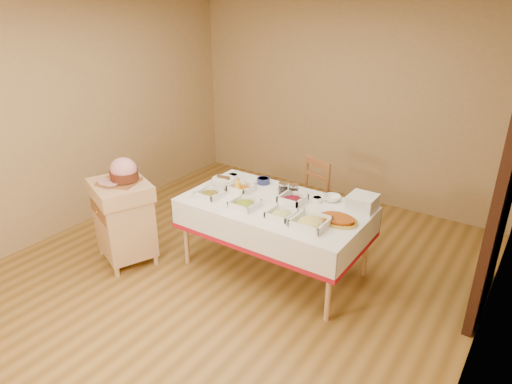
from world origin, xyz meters
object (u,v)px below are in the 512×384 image
preserve_jar_left (283,189)px  brass_platter (338,220)px  butcher_cart (124,217)px  ham_on_board (123,172)px  preserve_jar_right (294,191)px  dining_table (274,218)px  plate_stack (362,202)px  bread_basket (224,182)px  mustard_bottle (238,187)px  dining_chair (307,199)px

preserve_jar_left → brass_platter: bearing=-18.6°
butcher_cart → ham_on_board: 0.50m
preserve_jar_right → brass_platter: bearing=-23.5°
dining_table → preserve_jar_left: (-0.04, 0.23, 0.22)m
ham_on_board → plate_stack: 2.37m
ham_on_board → preserve_jar_left: (1.32, 0.92, -0.19)m
preserve_jar_left → preserve_jar_right: (0.11, 0.02, -0.00)m
butcher_cart → preserve_jar_right: butcher_cart is taller
bread_basket → preserve_jar_right: bearing=14.7°
preserve_jar_left → mustard_bottle: (-0.38, -0.26, 0.02)m
dining_table → preserve_jar_right: (0.07, 0.25, 0.22)m
butcher_cart → dining_table: bearing=27.1°
preserve_jar_left → mustard_bottle: size_ratio=0.72×
preserve_jar_right → brass_platter: size_ratio=0.35×
dining_table → brass_platter: size_ratio=4.99×
dining_table → bread_basket: size_ratio=7.39×
butcher_cart → preserve_jar_left: (1.36, 0.95, 0.31)m
preserve_jar_right → brass_platter: 0.67m
dining_chair → bread_basket: (-0.61, -0.77, 0.33)m
butcher_cart → mustard_bottle: size_ratio=5.01×
butcher_cart → preserve_jar_left: 1.69m
dining_chair → preserve_jar_right: size_ratio=7.30×
ham_on_board → brass_platter: 2.17m
butcher_cart → bread_basket: bearing=46.9°
ham_on_board → preserve_jar_left: bearing=34.7°
mustard_bottle → bread_basket: size_ratio=0.73×
plate_stack → mustard_bottle: bearing=-161.4°
bread_basket → butcher_cart: bearing=-133.1°
preserve_jar_left → bread_basket: size_ratio=0.52×
bread_basket → preserve_jar_left: bearing=15.1°
preserve_jar_left → brass_platter: preserve_jar_left is taller
butcher_cart → preserve_jar_left: size_ratio=6.95×
preserve_jar_left → brass_platter: 0.76m
preserve_jar_left → preserve_jar_right: preserve_jar_left is taller
butcher_cart → brass_platter: (2.09, 0.71, 0.27)m
bread_basket → plate_stack: (1.44, 0.31, 0.02)m
dining_table → plate_stack: bearing=25.6°
ham_on_board → brass_platter: ham_on_board is taller
plate_stack → brass_platter: size_ratio=0.70×
preserve_jar_right → bread_basket: 0.77m
preserve_jar_right → mustard_bottle: bearing=-149.8°
dining_chair → brass_platter: 1.17m
mustard_bottle → plate_stack: (1.18, 0.40, -0.01)m
butcher_cart → preserve_jar_left: bearing=34.8°
dining_chair → brass_platter: (0.75, -0.84, 0.30)m
preserve_jar_left → preserve_jar_right: size_ratio=1.02×
bread_basket → plate_stack: size_ratio=0.97×
preserve_jar_left → butcher_cart: bearing=-145.2°
brass_platter → dining_table: bearing=178.8°
ham_on_board → bread_basket: size_ratio=1.61×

